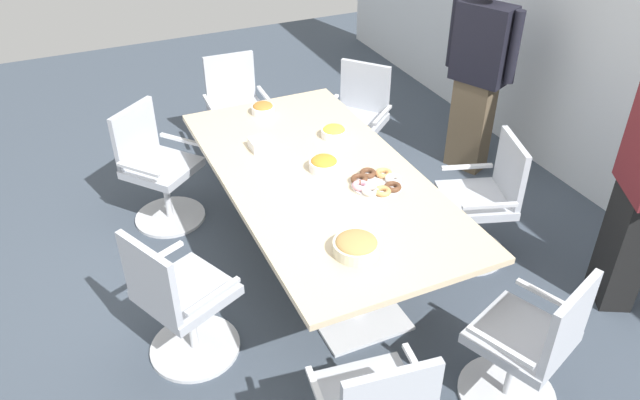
# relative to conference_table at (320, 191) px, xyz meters

# --- Properties ---
(ground_plane) EXTENTS (10.00, 10.00, 0.01)m
(ground_plane) POSITION_rel_conference_table_xyz_m (0.00, 0.00, -0.63)
(ground_plane) COLOR #3D4754
(back_wall) EXTENTS (8.00, 0.10, 2.80)m
(back_wall) POSITION_rel_conference_table_xyz_m (0.00, 2.40, 0.77)
(back_wall) COLOR silver
(back_wall) RESTS_ON ground
(conference_table) EXTENTS (2.40, 1.20, 0.75)m
(conference_table) POSITION_rel_conference_table_xyz_m (0.00, 0.00, 0.00)
(conference_table) COLOR #CCB793
(conference_table) RESTS_ON ground
(office_chair_0) EXTENTS (0.76, 0.76, 0.91)m
(office_chair_0) POSITION_rel_conference_table_xyz_m (-1.10, 0.84, -0.22)
(office_chair_0) COLOR silver
(office_chair_0) RESTS_ON ground
(office_chair_1) EXTENTS (0.56, 0.56, 0.91)m
(office_chair_1) POSITION_rel_conference_table_xyz_m (-1.70, -0.03, -0.22)
(office_chair_1) COLOR silver
(office_chair_1) RESTS_ON ground
(office_chair_2) EXTENTS (0.76, 0.76, 0.91)m
(office_chair_2) POSITION_rel_conference_table_xyz_m (-1.04, -0.87, -0.22)
(office_chair_2) COLOR silver
(office_chair_2) RESTS_ON ground
(office_chair_3) EXTENTS (0.72, 0.72, 0.91)m
(office_chair_3) POSITION_rel_conference_table_xyz_m (0.43, -1.07, -0.22)
(office_chair_3) COLOR silver
(office_chair_3) RESTS_ON ground
(office_chair_5) EXTENTS (0.70, 0.70, 0.91)m
(office_chair_5) POSITION_rel_conference_table_xyz_m (1.52, 0.50, -0.22)
(office_chair_5) COLOR silver
(office_chair_5) RESTS_ON ground
(office_chair_6) EXTENTS (0.68, 0.68, 0.91)m
(office_chair_6) POSITION_rel_conference_table_xyz_m (0.34, 1.08, -0.22)
(office_chair_6) COLOR silver
(office_chair_6) RESTS_ON ground
(person_standing_0) EXTENTS (0.59, 0.38, 1.68)m
(person_standing_0) POSITION_rel_conference_table_xyz_m (-0.71, 1.74, 0.25)
(person_standing_0) COLOR brown
(person_standing_0) RESTS_ON ground
(snack_bowl_chips_orange) EXTENTS (0.19, 0.19, 0.09)m
(snack_bowl_chips_orange) POSITION_rel_conference_table_xyz_m (-0.04, 0.05, 0.17)
(snack_bowl_chips_orange) COLOR white
(snack_bowl_chips_orange) RESTS_ON conference_table
(snack_bowl_chips_yellow) EXTENTS (0.18, 0.18, 0.08)m
(snack_bowl_chips_yellow) POSITION_rel_conference_table_xyz_m (-0.42, 0.30, 0.17)
(snack_bowl_chips_yellow) COLOR white
(snack_bowl_chips_yellow) RESTS_ON conference_table
(snack_bowl_pretzels) EXTENTS (0.18, 0.18, 0.09)m
(snack_bowl_pretzels) POSITION_rel_conference_table_xyz_m (-0.98, -0.03, 0.17)
(snack_bowl_pretzels) COLOR white
(snack_bowl_pretzels) RESTS_ON conference_table
(snack_bowl_cookies) EXTENTS (0.26, 0.26, 0.10)m
(snack_bowl_cookies) POSITION_rel_conference_table_xyz_m (0.81, -0.15, 0.17)
(snack_bowl_cookies) COLOR beige
(snack_bowl_cookies) RESTS_ON conference_table
(donut_platter) EXTENTS (0.33, 0.33, 0.04)m
(donut_platter) POSITION_rel_conference_table_xyz_m (0.27, 0.26, 0.15)
(donut_platter) COLOR white
(donut_platter) RESTS_ON conference_table
(napkin_pile) EXTENTS (0.14, 0.14, 0.07)m
(napkin_pile) POSITION_rel_conference_table_xyz_m (-0.47, -0.23, 0.16)
(napkin_pile) COLOR white
(napkin_pile) RESTS_ON conference_table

